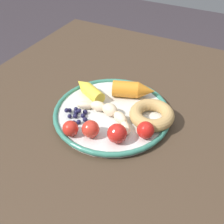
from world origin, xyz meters
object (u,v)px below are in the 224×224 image
at_px(donut, 152,115).
at_px(tomato_far, 70,128).
at_px(plate, 112,113).
at_px(carrot_yellow, 88,90).
at_px(tomato_mid, 91,129).
at_px(blueberry_pile, 77,115).
at_px(dining_table, 129,141).
at_px(carrot_orange, 134,90).
at_px(tomato_near, 117,133).
at_px(banana, 108,112).
at_px(tomato_extra, 146,130).

height_order(donut, tomato_far, tomato_far).
relative_size(plate, carrot_yellow, 2.68).
relative_size(donut, tomato_mid, 2.70).
bearing_deg(blueberry_pile, carrot_yellow, 103.61).
distance_m(carrot_yellow, tomato_mid, 0.15).
xyz_separation_m(dining_table, carrot_orange, (-0.01, 0.05, 0.14)).
distance_m(tomato_near, tomato_mid, 0.06).
relative_size(plate, tomato_near, 6.69).
bearing_deg(plate, banana, -93.82).
bearing_deg(donut, tomato_far, -137.31).
relative_size(banana, tomato_near, 3.88).
distance_m(plate, tomato_extra, 0.11).
bearing_deg(banana, carrot_yellow, 148.52).
xyz_separation_m(banana, carrot_orange, (0.02, 0.10, 0.01)).
relative_size(carrot_orange, blueberry_pile, 1.87).
xyz_separation_m(donut, tomato_far, (-0.14, -0.13, 0.00)).
relative_size(banana, blueberry_pile, 2.66).
relative_size(dining_table, banana, 5.52).
distance_m(dining_table, donut, 0.15).
bearing_deg(donut, tomato_extra, -82.32).
bearing_deg(tomato_mid, tomato_extra, 25.99).
bearing_deg(blueberry_pile, tomato_far, -69.90).
bearing_deg(banana, tomato_extra, -12.23).
height_order(blueberry_pile, tomato_extra, tomato_extra).
height_order(banana, blueberry_pile, banana).
height_order(dining_table, tomato_near, tomato_near).
height_order(carrot_orange, tomato_extra, carrot_orange).
xyz_separation_m(plate, banana, (-0.00, -0.02, 0.02)).
distance_m(blueberry_pile, tomato_near, 0.12).
relative_size(plate, donut, 2.72).
distance_m(tomato_near, tomato_extra, 0.06).
relative_size(blueberry_pile, tomato_far, 1.76).
bearing_deg(tomato_near, carrot_orange, 101.69).
bearing_deg(tomato_extra, carrot_orange, 123.91).
bearing_deg(carrot_yellow, banana, -31.48).
bearing_deg(tomato_extra, banana, 167.77).
xyz_separation_m(carrot_orange, tomato_far, (-0.06, -0.19, -0.00)).
height_order(donut, tomato_near, tomato_near).
bearing_deg(blueberry_pile, dining_table, 42.87).
distance_m(carrot_yellow, donut, 0.18).
bearing_deg(plate, donut, 11.10).
height_order(tomato_mid, tomato_far, tomato_mid).
xyz_separation_m(plate, carrot_yellow, (-0.09, 0.03, 0.02)).
bearing_deg(dining_table, plate, -132.40).
xyz_separation_m(plate, blueberry_pile, (-0.06, -0.05, 0.01)).
bearing_deg(tomato_near, banana, 131.56).
distance_m(tomato_near, tomato_far, 0.10).
bearing_deg(tomato_near, donut, 67.43).
bearing_deg(dining_table, carrot_orange, 106.28).
relative_size(plate, tomato_mid, 7.35).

